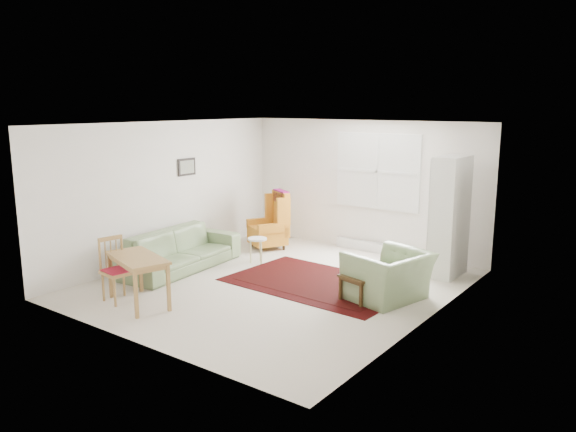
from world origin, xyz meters
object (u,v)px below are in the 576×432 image
Objects in this scene: sofa at (180,243)px; wingback_chair at (267,220)px; cabinet at (450,217)px; desk at (138,280)px; armchair at (388,271)px; desk_chair at (118,270)px; stool at (257,250)px; coffee_table at (360,288)px.

sofa is 2.00× the size of wingback_chair.
cabinet reaches higher than desk.
armchair is 0.96× the size of wingback_chair.
wingback_chair is at bearing -97.46° from armchair.
desk is at bearing -157.84° from sofa.
desk_chair is at bearing -168.74° from sofa.
cabinet reaches higher than stool.
cabinet is at bearing -174.63° from armchair.
stool is at bearing -155.55° from cabinet.
coffee_table is at bearing -45.69° from desk_chair.
wingback_chair is 3.58m from desk.
stool is (0.82, 1.07, -0.23)m from sofa.
desk_chair is at bearing -128.54° from cabinet.
armchair is at bearing 7.39° from wingback_chair.
desk_chair is at bearing -165.11° from desk.
desk is (-3.01, -3.94, -0.64)m from cabinet.
stool is (-2.76, 0.37, -0.20)m from armchair.
stool is at bearing 164.92° from coffee_table.
stool is (0.48, -0.90, -0.34)m from wingback_chair.
cabinet is at bearing 23.31° from stool.
coffee_table is at bearing -88.37° from sofa.
sofa is at bearing 24.58° from desk_chair.
armchair is 3.88m from desk_chair.
coffee_table is at bearing 0.91° from wingback_chair.
cabinet is (0.25, 1.67, 0.56)m from armchair.
sofa reaches higher than coffee_table.
desk is (0.82, -1.57, -0.11)m from sofa.
coffee_table is 2.18m from cabinet.
desk_chair is (0.16, -3.63, -0.11)m from wingback_chair.
desk_chair reaches higher than desk.
armchair reaches higher than coffee_table.
sofa is 3.65m from armchair.
desk is (-2.47, -1.97, 0.15)m from coffee_table.
sofa is 2.01m from wingback_chair.
stool is 0.23× the size of cabinet.
coffee_table is at bearing 38.68° from desk.
coffee_table is 0.24× the size of cabinet.
stool is 0.49× the size of desk_chair.
sofa is 4.54m from cabinet.
coffee_table is 3.48m from desk_chair.
coffee_table is 0.52× the size of desk_chair.
wingback_chair is 3.36m from coffee_table.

